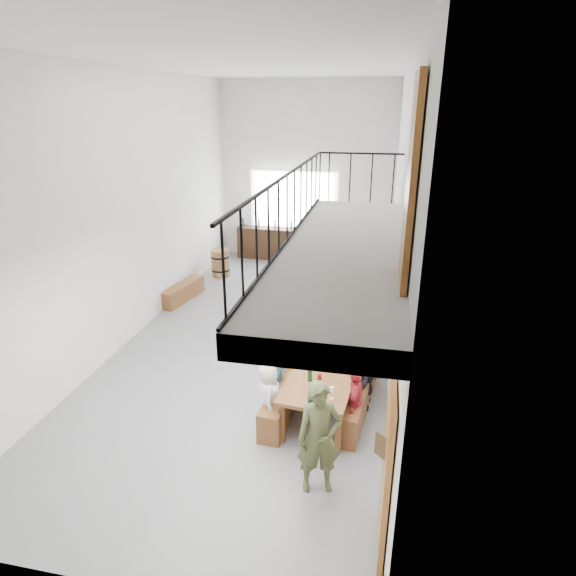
% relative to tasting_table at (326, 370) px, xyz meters
% --- Properties ---
extents(floor, '(12.00, 12.00, 0.00)m').
position_rel_tasting_table_xyz_m(floor, '(-1.73, 2.32, -0.71)').
color(floor, slate).
rests_on(floor, ground).
extents(room_walls, '(12.00, 12.00, 12.00)m').
position_rel_tasting_table_xyz_m(room_walls, '(-1.73, 2.32, 2.85)').
color(room_walls, white).
rests_on(room_walls, ground).
extents(gateway_portal, '(2.80, 0.08, 2.80)m').
position_rel_tasting_table_xyz_m(gateway_portal, '(-2.13, 8.26, 0.69)').
color(gateway_portal, white).
rests_on(gateway_portal, ground).
extents(right_wall_decor, '(0.07, 8.28, 5.07)m').
position_rel_tasting_table_xyz_m(right_wall_decor, '(0.97, 0.46, 1.04)').
color(right_wall_decor, '#996021').
rests_on(right_wall_decor, ground).
extents(balcony, '(1.52, 5.62, 4.00)m').
position_rel_tasting_table_xyz_m(balcony, '(0.25, -0.80, 2.26)').
color(balcony, silver).
rests_on(balcony, ground).
extents(tasting_table, '(1.25, 2.57, 0.79)m').
position_rel_tasting_table_xyz_m(tasting_table, '(0.00, 0.00, 0.00)').
color(tasting_table, brown).
rests_on(tasting_table, ground).
extents(bench_inner, '(0.50, 2.21, 0.50)m').
position_rel_tasting_table_xyz_m(bench_inner, '(-0.65, -0.09, -0.45)').
color(bench_inner, brown).
rests_on(bench_inner, ground).
extents(bench_wall, '(0.55, 2.30, 0.53)m').
position_rel_tasting_table_xyz_m(bench_wall, '(0.56, 0.08, -0.44)').
color(bench_wall, brown).
rests_on(bench_wall, ground).
extents(tableware, '(0.54, 1.72, 0.35)m').
position_rel_tasting_table_xyz_m(tableware, '(0.02, 0.12, 0.22)').
color(tableware, '#10321A').
rests_on(tableware, tasting_table).
extents(side_bench, '(0.61, 1.60, 0.44)m').
position_rel_tasting_table_xyz_m(side_bench, '(-4.23, 3.97, -0.49)').
color(side_bench, brown).
rests_on(side_bench, ground).
extents(oak_barrel, '(0.54, 0.54, 0.80)m').
position_rel_tasting_table_xyz_m(oak_barrel, '(-3.88, 5.95, -0.31)').
color(oak_barrel, brown).
rests_on(oak_barrel, ground).
extents(serving_counter, '(1.94, 0.58, 1.02)m').
position_rel_tasting_table_xyz_m(serving_counter, '(-2.95, 7.97, -0.20)').
color(serving_counter, '#341E10').
rests_on(serving_counter, ground).
extents(counter_bottles, '(1.68, 0.13, 0.28)m').
position_rel_tasting_table_xyz_m(counter_bottles, '(-2.95, 7.94, 0.45)').
color(counter_bottles, '#10321A').
rests_on(counter_bottles, serving_counter).
extents(guest_left_a, '(0.49, 0.64, 1.17)m').
position_rel_tasting_table_xyz_m(guest_left_a, '(-0.79, -0.75, -0.12)').
color(guest_left_a, white).
rests_on(guest_left_a, ground).
extents(guest_left_b, '(0.31, 0.45, 1.18)m').
position_rel_tasting_table_xyz_m(guest_left_b, '(-0.80, -0.12, -0.12)').
color(guest_left_b, '#24647B').
rests_on(guest_left_b, ground).
extents(guest_left_c, '(0.63, 0.71, 1.21)m').
position_rel_tasting_table_xyz_m(guest_left_c, '(-0.76, 0.43, -0.10)').
color(guest_left_c, white).
rests_on(guest_left_c, ground).
extents(guest_left_d, '(0.59, 0.76, 1.04)m').
position_rel_tasting_table_xyz_m(guest_left_d, '(-0.78, 0.82, -0.19)').
color(guest_left_d, '#24647B').
rests_on(guest_left_d, ground).
extents(guest_right_a, '(0.34, 0.66, 1.08)m').
position_rel_tasting_table_xyz_m(guest_right_a, '(0.51, -0.57, -0.17)').
color(guest_right_a, '#AB1D29').
rests_on(guest_right_a, ground).
extents(guest_right_b, '(0.37, 0.98, 1.03)m').
position_rel_tasting_table_xyz_m(guest_right_b, '(0.64, 0.14, -0.19)').
color(guest_right_b, black).
rests_on(guest_right_b, ground).
extents(guest_right_c, '(0.52, 0.65, 1.14)m').
position_rel_tasting_table_xyz_m(guest_right_c, '(0.52, 0.69, -0.13)').
color(guest_right_c, white).
rests_on(guest_right_c, ground).
extents(host_standing, '(0.67, 0.53, 1.60)m').
position_rel_tasting_table_xyz_m(host_standing, '(0.14, -1.84, 0.09)').
color(host_standing, '#434C2A').
rests_on(host_standing, ground).
extents(potted_plant, '(0.38, 0.33, 0.41)m').
position_rel_tasting_table_xyz_m(potted_plant, '(0.72, 2.70, -0.50)').
color(potted_plant, '#164514').
rests_on(potted_plant, ground).
extents(bicycle_near, '(2.04, 1.17, 1.01)m').
position_rel_tasting_table_xyz_m(bicycle_near, '(-0.90, 7.92, -0.20)').
color(bicycle_near, black).
rests_on(bicycle_near, ground).
extents(bicycle_far, '(1.85, 0.70, 1.08)m').
position_rel_tasting_table_xyz_m(bicycle_far, '(-0.40, 7.57, -0.16)').
color(bicycle_far, black).
rests_on(bicycle_far, ground).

